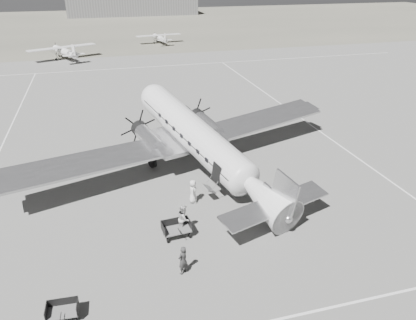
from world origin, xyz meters
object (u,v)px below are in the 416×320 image
at_px(ground_crew, 183,260).
at_px(ramp_agent, 184,218).
at_px(hangar_main, 132,4).
at_px(light_plane_left, 64,53).
at_px(baggage_cart_near, 177,229).
at_px(baggage_cart_far, 63,312).
at_px(light_plane_right, 159,39).
at_px(passenger, 193,191).
at_px(dc3_airliner, 201,143).

bearing_deg(ground_crew, ramp_agent, -137.60).
distance_m(hangar_main, ground_crew, 130.14).
distance_m(light_plane_left, baggage_cart_near, 56.46).
bearing_deg(baggage_cart_far, hangar_main, 85.83).
bearing_deg(light_plane_right, ground_crew, -107.08).
distance_m(ramp_agent, passenger, 3.49).
bearing_deg(hangar_main, dc3_airliner, -93.24).
height_order(ground_crew, passenger, passenger).
bearing_deg(ground_crew, hangar_main, -129.13).
height_order(hangar_main, light_plane_left, hangar_main).
height_order(light_plane_left, passenger, light_plane_left).
xyz_separation_m(light_plane_right, passenger, (-7.98, -64.15, -0.15)).
bearing_deg(light_plane_left, passenger, -102.00).
bearing_deg(ramp_agent, light_plane_right, 8.77).
bearing_deg(passenger, light_plane_right, 10.89).
distance_m(dc3_airliner, baggage_cart_far, 15.97).
xyz_separation_m(baggage_cart_far, ground_crew, (6.06, 1.59, 0.43)).
xyz_separation_m(hangar_main, ground_crew, (-10.52, -129.69, -2.44)).
height_order(dc3_airliner, light_plane_left, dc3_airliner).
xyz_separation_m(light_plane_right, ground_crew, (-10.18, -71.05, -0.15)).
bearing_deg(light_plane_left, ramp_agent, -103.99).
relative_size(light_plane_right, baggage_cart_far, 6.40).
bearing_deg(hangar_main, light_plane_right, -90.33).
relative_size(dc3_airliner, ramp_agent, 15.04).
bearing_deg(passenger, ground_crew, -179.66).
height_order(light_plane_left, ramp_agent, light_plane_left).
bearing_deg(ramp_agent, light_plane_left, 26.22).
height_order(baggage_cart_far, passenger, passenger).
height_order(baggage_cart_far, ramp_agent, ramp_agent).
bearing_deg(ramp_agent, hangar_main, 12.26).
height_order(baggage_cart_far, ground_crew, ground_crew).
bearing_deg(baggage_cart_near, dc3_airliner, 59.88).
xyz_separation_m(dc3_airliner, light_plane_right, (6.39, 60.28, -1.74)).
distance_m(baggage_cart_far, ground_crew, 6.28).
xyz_separation_m(dc3_airliner, baggage_cart_far, (-9.84, -12.36, -2.31)).
distance_m(light_plane_right, baggage_cart_near, 68.47).
xyz_separation_m(dc3_airliner, passenger, (-1.59, -3.86, -1.88)).
height_order(dc3_airliner, baggage_cart_near, dc3_airliner).
relative_size(light_plane_right, passenger, 5.64).
bearing_deg(hangar_main, passenger, -93.88).
bearing_deg(ground_crew, dc3_airliner, -143.86).
xyz_separation_m(light_plane_left, light_plane_right, (18.66, 11.99, -0.24)).
bearing_deg(baggage_cart_far, baggage_cart_near, 40.49).
relative_size(baggage_cart_near, passenger, 1.06).
bearing_deg(dc3_airliner, light_plane_right, 65.62).
height_order(dc3_airliner, ramp_agent, dc3_airliner).
xyz_separation_m(dc3_airliner, baggage_cart_near, (-3.47, -7.47, -2.23)).
bearing_deg(dc3_airliner, baggage_cart_far, -146.87).
relative_size(hangar_main, ground_crew, 24.56).
bearing_deg(light_plane_left, hangar_main, 51.37).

